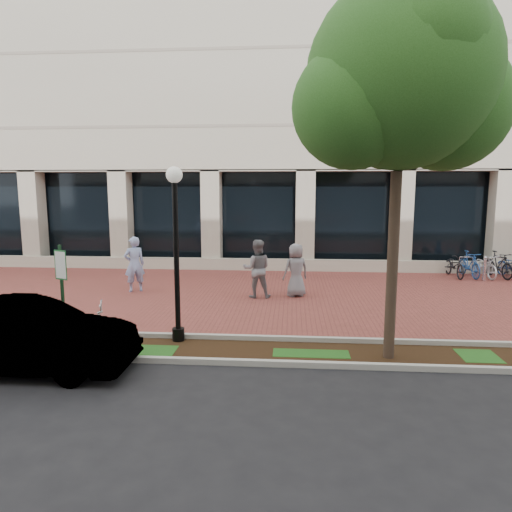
# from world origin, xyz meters

# --- Properties ---
(ground) EXTENTS (120.00, 120.00, 0.00)m
(ground) POSITION_xyz_m (0.00, 0.00, 0.00)
(ground) COLOR black
(ground) RESTS_ON ground
(brick_plaza) EXTENTS (40.00, 9.00, 0.01)m
(brick_plaza) POSITION_xyz_m (0.00, 0.00, 0.01)
(brick_plaza) COLOR brown
(brick_plaza) RESTS_ON ground
(planting_strip) EXTENTS (40.00, 1.50, 0.01)m
(planting_strip) POSITION_xyz_m (0.00, -5.25, 0.01)
(planting_strip) COLOR black
(planting_strip) RESTS_ON ground
(curb_plaza_side) EXTENTS (40.00, 0.12, 0.12)m
(curb_plaza_side) POSITION_xyz_m (0.00, -4.50, 0.06)
(curb_plaza_side) COLOR #A5A49C
(curb_plaza_side) RESTS_ON ground
(curb_street_side) EXTENTS (40.00, 0.12, 0.12)m
(curb_street_side) POSITION_xyz_m (0.00, -6.00, 0.06)
(curb_street_side) COLOR #A5A49C
(curb_street_side) RESTS_ON ground
(near_office_building) EXTENTS (40.00, 12.12, 16.00)m
(near_office_building) POSITION_xyz_m (0.00, 10.47, 10.05)
(near_office_building) COLOR beige
(near_office_building) RESTS_ON ground
(parking_sign) EXTENTS (0.34, 0.07, 2.32)m
(parking_sign) POSITION_xyz_m (-3.32, -5.60, 1.48)
(parking_sign) COLOR #12321A
(parking_sign) RESTS_ON ground
(lamppost) EXTENTS (0.36, 0.36, 3.94)m
(lamppost) POSITION_xyz_m (-1.12, -4.66, 2.23)
(lamppost) COLOR black
(lamppost) RESTS_ON ground
(street_tree) EXTENTS (4.29, 3.58, 7.38)m
(street_tree) POSITION_xyz_m (3.53, -5.32, 5.37)
(street_tree) COLOR #453327
(street_tree) RESTS_ON ground
(locked_bicycle) EXTENTS (1.99, 1.27, 0.99)m
(locked_bicycle) POSITION_xyz_m (-3.20, -5.26, 0.49)
(locked_bicycle) COLOR silver
(locked_bicycle) RESTS_ON ground
(pedestrian_left) EXTENTS (0.82, 0.74, 1.87)m
(pedestrian_left) POSITION_xyz_m (-3.81, 0.17, 0.94)
(pedestrian_left) COLOR #90A5D7
(pedestrian_left) RESTS_ON ground
(pedestrian_mid) EXTENTS (0.96, 0.78, 1.86)m
(pedestrian_mid) POSITION_xyz_m (0.35, -0.33, 0.93)
(pedestrian_mid) COLOR slate
(pedestrian_mid) RESTS_ON ground
(pedestrian_right) EXTENTS (1.00, 0.85, 1.73)m
(pedestrian_right) POSITION_xyz_m (1.59, -0.11, 0.86)
(pedestrian_right) COLOR slate
(pedestrian_right) RESTS_ON ground
(bollard) EXTENTS (0.12, 0.12, 0.95)m
(bollard) POSITION_xyz_m (8.66, 2.85, 0.49)
(bollard) COLOR silver
(bollard) RESTS_ON ground
(bike_rack_cluster) EXTENTS (4.27, 1.88, 1.03)m
(bike_rack_cluster) POSITION_xyz_m (9.49, 3.63, 0.49)
(bike_rack_cluster) COLOR black
(bike_rack_cluster) RESTS_ON ground
(sedan_near_curb) EXTENTS (4.15, 1.50, 1.36)m
(sedan_near_curb) POSITION_xyz_m (-3.59, -6.61, 0.68)
(sedan_near_curb) COLOR silver
(sedan_near_curb) RESTS_ON ground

